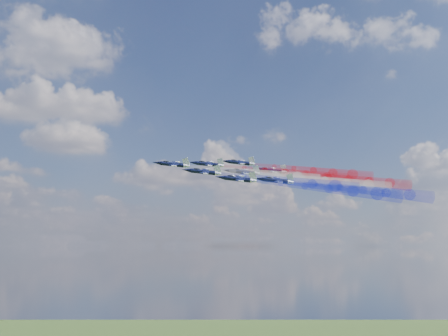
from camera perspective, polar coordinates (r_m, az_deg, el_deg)
name	(u,v)px	position (r m, az deg, el deg)	size (l,w,h in m)	color
jet_lead	(173,164)	(176.78, -5.25, 0.37)	(9.71, 12.14, 3.24)	black
trail_lead	(254,173)	(175.58, 3.09, -0.52)	(4.05, 40.84, 4.05)	white
jet_inner_left	(203,172)	(167.23, -2.11, -0.39)	(9.71, 12.14, 3.24)	black
trail_inner_left	(289,181)	(167.57, 6.67, -1.33)	(4.05, 40.84, 4.05)	#1823CD
jet_inner_right	(208,164)	(185.54, -1.66, 0.39)	(9.71, 12.14, 3.24)	black
trail_inner_right	(285,172)	(185.85, 6.26, -0.45)	(4.05, 40.84, 4.05)	red
jet_outer_left	(238,179)	(158.66, 1.42, -1.13)	(9.71, 12.14, 3.24)	black
trail_outer_left	(329,189)	(160.71, 10.60, -2.09)	(4.05, 40.84, 4.05)	#1823CD
jet_center_third	(243,172)	(175.98, 1.94, -0.41)	(9.71, 12.14, 3.24)	black
trail_center_third	(325,181)	(178.02, 10.22, -1.29)	(4.05, 40.84, 4.05)	white
jet_outer_right	(240,163)	(195.10, 1.59, 0.55)	(9.71, 12.14, 3.24)	black
trail_outer_right	(313,171)	(196.76, 9.07, -0.25)	(4.05, 40.84, 4.05)	red
jet_rear_left	(276,181)	(166.37, 5.29, -1.28)	(9.71, 12.14, 3.24)	black
trail_rear_left	(363,190)	(170.04, 13.95, -2.17)	(4.05, 40.84, 4.05)	#1823CD
jet_rear_right	(271,171)	(186.58, 4.79, -0.27)	(9.71, 12.14, 3.24)	black
trail_rear_right	(349,179)	(189.77, 12.55, -1.09)	(4.05, 40.84, 4.05)	red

